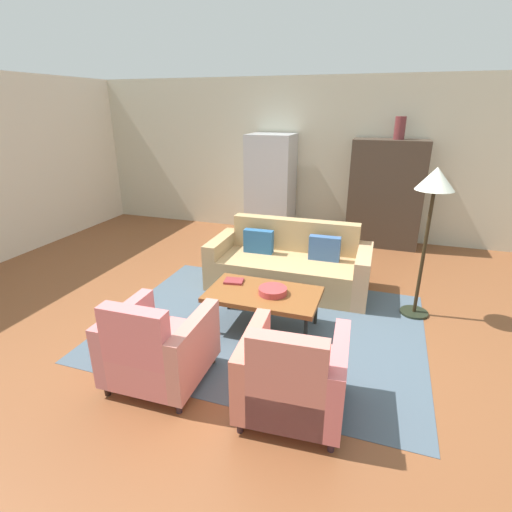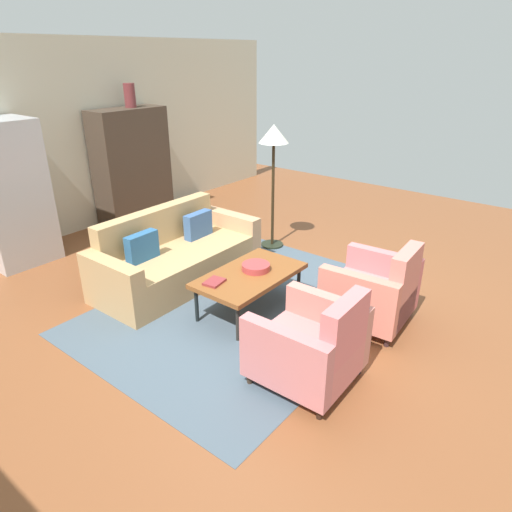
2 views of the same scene
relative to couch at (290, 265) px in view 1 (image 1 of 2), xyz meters
name	(u,v)px [view 1 (image 1 of 2)]	position (x,y,z in m)	size (l,w,h in m)	color
ground_plane	(267,334)	(0.07, -1.29, -0.29)	(11.13, 11.13, 0.00)	brown
wall_back	(329,159)	(0.07, 2.50, 1.11)	(9.27, 0.12, 2.80)	beige
area_rug	(264,325)	(0.00, -1.14, -0.28)	(3.40, 2.60, 0.01)	#475865
couch	(290,265)	(0.00, 0.00, 0.00)	(2.11, 0.93, 0.86)	tan
coffee_table	(263,295)	(0.00, -1.19, 0.11)	(1.20, 0.70, 0.44)	black
armchair_left	(156,350)	(-0.60, -2.35, 0.06)	(0.82, 0.82, 0.88)	#33261C
armchair_right	(292,379)	(0.61, -2.35, 0.06)	(0.85, 0.85, 0.88)	#3B1921
fruit_bowl	(273,291)	(0.11, -1.19, 0.19)	(0.30, 0.30, 0.07)	#AA3A3B
book_stack	(234,281)	(-0.40, -1.05, 0.17)	(0.23, 0.19, 0.03)	maroon
cabinet	(385,194)	(1.11, 2.15, 0.61)	(1.20, 0.51, 1.80)	#403328
vase_tall	(400,128)	(1.21, 2.15, 1.69)	(0.17, 0.17, 0.35)	maroon
refrigerator	(271,187)	(-0.89, 2.05, 0.64)	(0.80, 0.73, 1.85)	#B7BABF
floor_lamp	(434,193)	(1.60, -0.30, 1.16)	(0.40, 0.40, 1.72)	black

